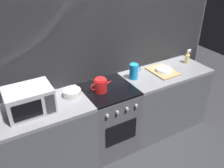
{
  "coord_description": "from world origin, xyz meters",
  "views": [
    {
      "loc": [
        -1.2,
        -2.16,
        2.38
      ],
      "look_at": [
        0.05,
        0.0,
        0.95
      ],
      "focal_mm": 38.75,
      "sensor_mm": 36.0,
      "label": 1
    }
  ],
  "objects_px": {
    "stove_unit": "(109,119)",
    "microwave": "(29,100)",
    "dish_pile": "(163,71)",
    "mixing_bowl": "(72,93)",
    "pitcher": "(134,71)",
    "spray_bottle": "(187,58)",
    "kettle": "(101,85)"
  },
  "relations": [
    {
      "from": "stove_unit",
      "to": "microwave",
      "type": "height_order",
      "value": "microwave"
    },
    {
      "from": "stove_unit",
      "to": "dish_pile",
      "type": "relative_size",
      "value": 2.25
    },
    {
      "from": "mixing_bowl",
      "to": "pitcher",
      "type": "distance_m",
      "value": 0.84
    },
    {
      "from": "stove_unit",
      "to": "dish_pile",
      "type": "xyz_separation_m",
      "value": [
        0.85,
        0.01,
        0.47
      ]
    },
    {
      "from": "spray_bottle",
      "to": "dish_pile",
      "type": "bearing_deg",
      "value": -173.09
    },
    {
      "from": "stove_unit",
      "to": "mixing_bowl",
      "type": "distance_m",
      "value": 0.66
    },
    {
      "from": "mixing_bowl",
      "to": "spray_bottle",
      "type": "xyz_separation_m",
      "value": [
        1.77,
        -0.0,
        0.04
      ]
    },
    {
      "from": "stove_unit",
      "to": "dish_pile",
      "type": "height_order",
      "value": "dish_pile"
    },
    {
      "from": "dish_pile",
      "to": "spray_bottle",
      "type": "relative_size",
      "value": 1.97
    },
    {
      "from": "microwave",
      "to": "mixing_bowl",
      "type": "height_order",
      "value": "microwave"
    },
    {
      "from": "mixing_bowl",
      "to": "pitcher",
      "type": "xyz_separation_m",
      "value": [
        0.84,
        -0.01,
        0.06
      ]
    },
    {
      "from": "dish_pile",
      "to": "mixing_bowl",
      "type": "bearing_deg",
      "value": 177.34
    },
    {
      "from": "stove_unit",
      "to": "pitcher",
      "type": "height_order",
      "value": "pitcher"
    },
    {
      "from": "kettle",
      "to": "dish_pile",
      "type": "height_order",
      "value": "kettle"
    },
    {
      "from": "microwave",
      "to": "kettle",
      "type": "bearing_deg",
      "value": -0.71
    },
    {
      "from": "pitcher",
      "to": "spray_bottle",
      "type": "relative_size",
      "value": 0.99
    },
    {
      "from": "stove_unit",
      "to": "microwave",
      "type": "distance_m",
      "value": 1.08
    },
    {
      "from": "mixing_bowl",
      "to": "stove_unit",
      "type": "bearing_deg",
      "value": -9.01
    },
    {
      "from": "pitcher",
      "to": "dish_pile",
      "type": "relative_size",
      "value": 0.5
    },
    {
      "from": "mixing_bowl",
      "to": "dish_pile",
      "type": "height_order",
      "value": "mixing_bowl"
    },
    {
      "from": "stove_unit",
      "to": "spray_bottle",
      "type": "bearing_deg",
      "value": 2.93
    },
    {
      "from": "stove_unit",
      "to": "pitcher",
      "type": "bearing_deg",
      "value": 8.83
    },
    {
      "from": "mixing_bowl",
      "to": "dish_pile",
      "type": "bearing_deg",
      "value": -2.66
    },
    {
      "from": "stove_unit",
      "to": "kettle",
      "type": "relative_size",
      "value": 3.16
    },
    {
      "from": "dish_pile",
      "to": "spray_bottle",
      "type": "height_order",
      "value": "spray_bottle"
    },
    {
      "from": "stove_unit",
      "to": "mixing_bowl",
      "type": "relative_size",
      "value": 4.5
    },
    {
      "from": "spray_bottle",
      "to": "pitcher",
      "type": "bearing_deg",
      "value": -179.65
    },
    {
      "from": "kettle",
      "to": "dish_pile",
      "type": "relative_size",
      "value": 0.71
    },
    {
      "from": "dish_pile",
      "to": "spray_bottle",
      "type": "distance_m",
      "value": 0.49
    },
    {
      "from": "dish_pile",
      "to": "kettle",
      "type": "bearing_deg",
      "value": -179.18
    },
    {
      "from": "microwave",
      "to": "kettle",
      "type": "relative_size",
      "value": 1.62
    },
    {
      "from": "stove_unit",
      "to": "pitcher",
      "type": "relative_size",
      "value": 4.5
    }
  ]
}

